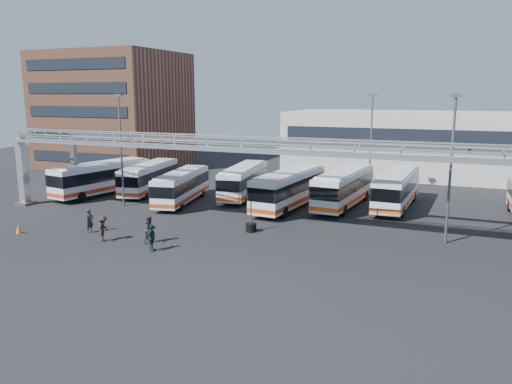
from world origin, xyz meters
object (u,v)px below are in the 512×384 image
at_px(light_pole_mid, 451,162).
at_px(bus_6, 397,188).
at_px(light_pole_back, 371,139).
at_px(tire_stack, 251,227).
at_px(cone_left, 19,229).
at_px(cone_right, 103,223).
at_px(bus_2, 182,186).
at_px(pedestrian_d, 151,238).
at_px(bus_3, 244,180).
at_px(bus_0, 102,177).
at_px(light_pole_left, 121,144).
at_px(bus_5, 344,187).
at_px(pedestrian_a, 90,221).
at_px(pedestrian_c, 103,229).
at_px(pedestrian_b, 150,230).
at_px(bus_1, 149,177).
at_px(bus_4, 289,188).

relative_size(light_pole_mid, bus_6, 0.92).
relative_size(light_pole_back, tire_stack, 4.39).
relative_size(cone_left, cone_right, 0.95).
distance_m(bus_2, pedestrian_d, 14.94).
xyz_separation_m(light_pole_back, bus_3, (-11.44, -5.86, -3.97)).
bearing_deg(bus_0, light_pole_left, -23.19).
height_order(bus_5, pedestrian_d, bus_5).
bearing_deg(light_pole_back, light_pole_mid, -61.93).
relative_size(pedestrian_a, cone_right, 2.57).
height_order(light_pole_back, pedestrian_c, light_pole_back).
height_order(bus_2, pedestrian_a, bus_2).
height_order(bus_2, tire_stack, bus_2).
distance_m(pedestrian_b, pedestrian_d, 1.87).
bearing_deg(pedestrian_d, bus_6, -41.56).
distance_m(bus_6, cone_left, 31.70).
height_order(pedestrian_a, cone_left, pedestrian_a).
height_order(bus_1, bus_6, bus_6).
xyz_separation_m(bus_0, bus_4, (19.79, 1.54, 0.02)).
bearing_deg(bus_6, light_pole_left, -156.75).
relative_size(light_pole_back, pedestrian_d, 5.63).
xyz_separation_m(light_pole_left, bus_1, (-1.44, 6.28, -4.00)).
distance_m(bus_2, bus_5, 15.21).
distance_m(light_pole_mid, bus_2, 24.47).
height_order(light_pole_back, bus_6, light_pole_back).
bearing_deg(light_pole_mid, pedestrian_b, -157.33).
bearing_deg(pedestrian_c, pedestrian_d, -116.07).
relative_size(light_pole_mid, pedestrian_b, 5.29).
height_order(bus_0, tire_stack, bus_0).
height_order(light_pole_left, pedestrian_d, light_pole_left).
distance_m(bus_1, bus_6, 24.94).
distance_m(bus_0, bus_2, 9.63).
distance_m(light_pole_back, pedestrian_d, 26.75).
xyz_separation_m(bus_3, pedestrian_d, (1.62, -18.55, -0.85)).
xyz_separation_m(light_pole_back, bus_4, (-5.59, -8.92, -3.83)).
distance_m(light_pole_mid, bus_4, 15.38).
bearing_deg(pedestrian_d, bus_0, 40.66).
distance_m(light_pole_left, pedestrian_b, 13.56).
distance_m(bus_4, cone_right, 16.43).
distance_m(pedestrian_c, tire_stack, 10.69).
xyz_separation_m(bus_5, pedestrian_c, (-13.08, -17.49, -0.96)).
xyz_separation_m(bus_0, bus_5, (24.20, 4.12, 0.00)).
height_order(bus_4, pedestrian_d, bus_4).
height_order(bus_0, bus_4, bus_4).
relative_size(light_pole_left, pedestrian_a, 5.63).
xyz_separation_m(bus_0, pedestrian_d, (15.56, -13.95, -0.97)).
bearing_deg(bus_5, pedestrian_d, -111.24).
distance_m(pedestrian_c, cone_right, 3.90).
height_order(bus_2, pedestrian_b, bus_2).
relative_size(bus_1, bus_3, 0.99).
xyz_separation_m(bus_2, bus_3, (4.31, 4.85, 0.07)).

